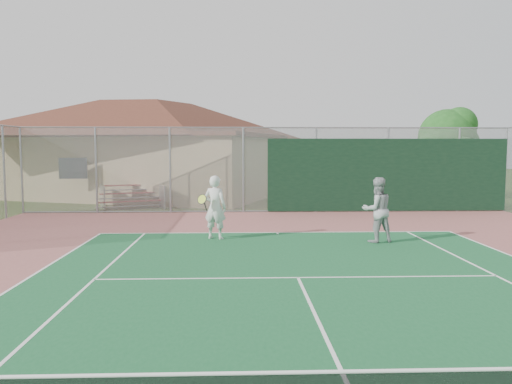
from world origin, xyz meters
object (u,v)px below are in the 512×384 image
clubhouse (148,140)px  tree (448,139)px  player_white_front (215,208)px  player_grey_back (377,211)px  bleachers (131,196)px

clubhouse → tree: bearing=10.6°
clubhouse → player_white_front: (4.27, -13.31, -2.20)m
tree → player_grey_back: bearing=-120.8°
bleachers → tree: size_ratio=0.68×
clubhouse → player_white_front: size_ratio=8.98×
clubhouse → tree: (15.71, -2.44, -0.01)m
bleachers → tree: tree is taller
bleachers → player_white_front: 9.03m
player_grey_back → tree: bearing=-133.0°
bleachers → player_grey_back: size_ratio=1.77×
clubhouse → player_white_front: bearing=-52.8°
player_white_front → clubhouse: bearing=-50.4°
clubhouse → player_grey_back: bearing=-38.3°
player_grey_back → clubhouse: bearing=-69.9°
bleachers → player_grey_back: bearing=-66.0°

